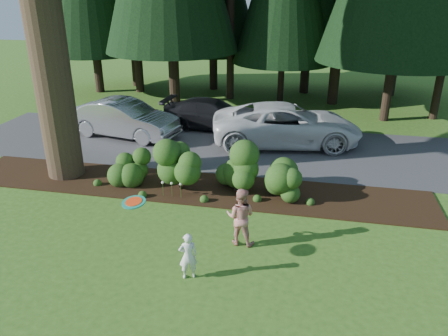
% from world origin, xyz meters
% --- Properties ---
extents(ground, '(80.00, 80.00, 0.00)m').
position_xyz_m(ground, '(0.00, 0.00, 0.00)').
color(ground, '#335C1A').
rests_on(ground, ground).
extents(mulch_bed, '(16.00, 2.50, 0.05)m').
position_xyz_m(mulch_bed, '(0.00, 3.25, 0.03)').
color(mulch_bed, black).
rests_on(mulch_bed, ground).
extents(driveway, '(22.00, 6.00, 0.03)m').
position_xyz_m(driveway, '(0.00, 7.50, 0.01)').
color(driveway, '#38383A').
rests_on(driveway, ground).
extents(shrub_row, '(6.53, 1.60, 1.61)m').
position_xyz_m(shrub_row, '(0.77, 3.14, 0.81)').
color(shrub_row, '#254916').
rests_on(shrub_row, ground).
extents(lily_cluster, '(0.69, 0.09, 0.57)m').
position_xyz_m(lily_cluster, '(-0.30, 2.40, 0.50)').
color(lily_cluster, '#254916').
rests_on(lily_cluster, ground).
extents(car_silver_wagon, '(5.21, 2.66, 1.64)m').
position_xyz_m(car_silver_wagon, '(-4.25, 7.85, 0.85)').
color(car_silver_wagon, '#AEADB2').
rests_on(car_silver_wagon, driveway).
extents(car_white_suv, '(6.63, 3.89, 1.73)m').
position_xyz_m(car_white_suv, '(2.90, 8.26, 0.90)').
color(car_white_suv, silver).
rests_on(car_white_suv, driveway).
extents(car_dark_suv, '(4.84, 2.19, 1.38)m').
position_xyz_m(car_dark_suv, '(-0.67, 9.80, 0.72)').
color(car_dark_suv, black).
rests_on(car_dark_suv, driveway).
extents(child, '(0.51, 0.43, 1.18)m').
position_xyz_m(child, '(1.36, -1.47, 0.59)').
color(child, white).
rests_on(child, ground).
extents(adult, '(0.81, 0.65, 1.59)m').
position_xyz_m(adult, '(2.30, 0.23, 0.79)').
color(adult, '#B12017').
rests_on(adult, ground).
extents(frisbee, '(0.55, 0.55, 0.13)m').
position_xyz_m(frisbee, '(0.11, -1.41, 1.82)').
color(frisbee, '#198C71').
rests_on(frisbee, ground).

